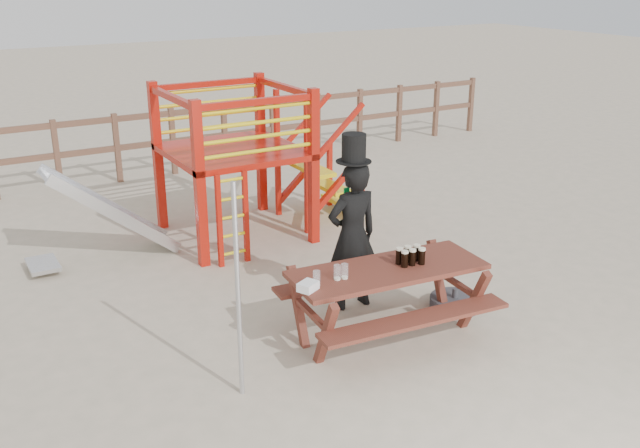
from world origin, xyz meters
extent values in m
plane|color=#BCAA92|center=(0.00, 0.00, 0.00)|extent=(60.00, 60.00, 0.00)
cube|color=brown|center=(0.00, 7.00, 1.10)|extent=(15.00, 0.06, 0.10)
cube|color=brown|center=(0.00, 7.00, 0.60)|extent=(15.00, 0.06, 0.10)
cube|color=brown|center=(-1.50, 7.00, 0.60)|extent=(0.09, 0.09, 1.20)
cube|color=brown|center=(-0.50, 7.00, 0.60)|extent=(0.09, 0.09, 1.20)
cube|color=brown|center=(0.50, 7.00, 0.60)|extent=(0.09, 0.09, 1.20)
cube|color=brown|center=(1.50, 7.00, 0.60)|extent=(0.09, 0.09, 1.20)
cube|color=brown|center=(2.50, 7.00, 0.60)|extent=(0.09, 0.09, 1.20)
cube|color=brown|center=(3.50, 7.00, 0.60)|extent=(0.09, 0.09, 1.20)
cube|color=brown|center=(4.50, 7.00, 0.60)|extent=(0.09, 0.09, 1.20)
cube|color=brown|center=(5.50, 7.00, 0.60)|extent=(0.09, 0.09, 1.20)
cube|color=brown|center=(6.50, 7.00, 0.60)|extent=(0.09, 0.09, 1.20)
cube|color=brown|center=(7.50, 7.00, 0.60)|extent=(0.09, 0.09, 1.20)
cube|color=#B0170B|center=(-0.60, 2.80, 1.05)|extent=(0.12, 0.12, 2.10)
cube|color=#B0170B|center=(1.00, 2.80, 1.05)|extent=(0.12, 0.12, 2.10)
cube|color=#B0170B|center=(-0.60, 4.40, 1.05)|extent=(0.12, 0.12, 2.10)
cube|color=#B0170B|center=(1.00, 4.40, 1.05)|extent=(0.12, 0.12, 2.10)
cube|color=#B0170B|center=(0.20, 3.60, 1.20)|extent=(1.72, 1.72, 0.08)
cube|color=#B0170B|center=(0.20, 2.80, 2.00)|extent=(1.60, 0.08, 0.08)
cube|color=#B0170B|center=(0.20, 4.40, 2.00)|extent=(1.60, 0.08, 0.08)
cube|color=#B0170B|center=(-0.60, 3.60, 2.00)|extent=(0.08, 1.60, 0.08)
cube|color=#B0170B|center=(1.00, 3.60, 2.00)|extent=(0.08, 1.60, 0.08)
cylinder|color=yellow|center=(0.20, 2.80, 1.38)|extent=(1.50, 0.05, 0.05)
cylinder|color=yellow|center=(0.20, 4.40, 1.38)|extent=(1.50, 0.05, 0.05)
cylinder|color=yellow|center=(0.20, 2.80, 1.56)|extent=(1.50, 0.05, 0.05)
cylinder|color=yellow|center=(0.20, 4.40, 1.56)|extent=(1.50, 0.05, 0.05)
cylinder|color=yellow|center=(0.20, 2.80, 1.74)|extent=(1.50, 0.05, 0.05)
cylinder|color=yellow|center=(0.20, 4.40, 1.74)|extent=(1.50, 0.05, 0.05)
cylinder|color=yellow|center=(0.20, 2.80, 1.92)|extent=(1.50, 0.05, 0.05)
cylinder|color=yellow|center=(0.20, 4.40, 1.92)|extent=(1.50, 0.05, 0.05)
cube|color=#B0170B|center=(-0.43, 2.65, 0.60)|extent=(0.06, 0.06, 1.20)
cube|color=#B0170B|center=(-0.07, 2.65, 0.60)|extent=(0.06, 0.06, 1.20)
cylinder|color=yellow|center=(-0.25, 2.65, 0.15)|extent=(0.36, 0.04, 0.04)
cylinder|color=yellow|center=(-0.25, 2.65, 0.39)|extent=(0.36, 0.04, 0.04)
cylinder|color=yellow|center=(-0.25, 2.65, 0.63)|extent=(0.36, 0.04, 0.04)
cylinder|color=yellow|center=(-0.25, 2.65, 0.87)|extent=(0.36, 0.04, 0.04)
cylinder|color=yellow|center=(-0.25, 2.65, 1.11)|extent=(0.36, 0.04, 0.04)
cube|color=yellow|center=(1.15, 3.60, 1.08)|extent=(0.30, 0.90, 0.06)
cube|color=yellow|center=(1.43, 3.60, 0.78)|extent=(0.30, 0.90, 0.06)
cube|color=yellow|center=(1.71, 3.60, 0.48)|extent=(0.30, 0.90, 0.06)
cube|color=yellow|center=(1.99, 3.60, 0.18)|extent=(0.30, 0.90, 0.06)
cube|color=#B0170B|center=(1.55, 3.15, 0.60)|extent=(0.95, 0.08, 0.86)
cube|color=#B0170B|center=(1.55, 4.05, 0.60)|extent=(0.95, 0.08, 0.86)
cube|color=silver|center=(-1.50, 3.60, 0.62)|extent=(1.53, 0.55, 1.21)
cube|color=silver|center=(-1.50, 3.33, 0.66)|extent=(1.58, 0.04, 1.28)
cube|color=silver|center=(-1.50, 3.87, 0.66)|extent=(1.58, 0.04, 1.28)
cube|color=silver|center=(-2.40, 3.60, 0.10)|extent=(0.35, 0.55, 0.05)
cube|color=maroon|center=(0.32, 0.14, 0.74)|extent=(2.02, 0.91, 0.05)
cube|color=maroon|center=(0.27, -0.40, 0.44)|extent=(1.98, 0.45, 0.04)
cube|color=maroon|center=(0.37, 0.68, 0.44)|extent=(1.98, 0.45, 0.04)
cube|color=maroon|center=(-0.51, 0.22, 0.35)|extent=(0.19, 1.18, 0.71)
cube|color=maroon|center=(1.15, 0.06, 0.35)|extent=(0.19, 1.18, 0.71)
imported|color=black|center=(0.39, 0.90, 0.83)|extent=(0.61, 0.40, 1.66)
cube|color=#0B822F|center=(0.40, 1.04, 1.03)|extent=(0.07, 0.02, 0.39)
cylinder|color=black|center=(0.39, 0.90, 1.66)|extent=(0.38, 0.38, 0.01)
cylinder|color=black|center=(0.39, 0.90, 1.81)|extent=(0.25, 0.25, 0.29)
cube|color=white|center=(0.40, 1.03, 1.91)|extent=(0.13, 0.01, 0.03)
cylinder|color=#B2B2B7|center=(-1.38, -0.06, 0.98)|extent=(0.04, 0.04, 1.96)
cylinder|color=#37373C|center=(1.35, 0.28, 0.06)|extent=(0.55, 0.55, 0.13)
cylinder|color=#37373C|center=(1.35, 0.28, 0.18)|extent=(0.06, 0.06, 0.11)
cube|color=white|center=(-0.61, 0.09, 0.80)|extent=(0.22, 0.21, 0.08)
cylinder|color=black|center=(0.47, 0.08, 0.84)|extent=(0.07, 0.07, 0.15)
cylinder|color=beige|center=(0.47, 0.08, 0.92)|extent=(0.07, 0.07, 0.02)
cylinder|color=black|center=(0.57, 0.07, 0.84)|extent=(0.07, 0.07, 0.15)
cylinder|color=beige|center=(0.57, 0.07, 0.92)|extent=(0.07, 0.07, 0.02)
cylinder|color=black|center=(0.67, 0.05, 0.84)|extent=(0.07, 0.07, 0.15)
cylinder|color=beige|center=(0.67, 0.05, 0.92)|extent=(0.07, 0.07, 0.02)
cylinder|color=black|center=(0.47, 0.17, 0.84)|extent=(0.07, 0.07, 0.15)
cylinder|color=beige|center=(0.47, 0.17, 0.92)|extent=(0.07, 0.07, 0.02)
cylinder|color=black|center=(0.58, 0.17, 0.84)|extent=(0.07, 0.07, 0.15)
cylinder|color=beige|center=(0.58, 0.17, 0.92)|extent=(0.07, 0.07, 0.02)
cylinder|color=black|center=(0.68, 0.15, 0.84)|extent=(0.07, 0.07, 0.15)
cylinder|color=beige|center=(0.68, 0.15, 0.92)|extent=(0.07, 0.07, 0.02)
cylinder|color=silver|center=(-0.18, 0.14, 0.84)|extent=(0.07, 0.07, 0.15)
cylinder|color=beige|center=(-0.18, 0.14, 0.77)|extent=(0.06, 0.06, 0.02)
cylinder|color=silver|center=(-0.50, 0.13, 0.84)|extent=(0.07, 0.07, 0.15)
cylinder|color=beige|center=(-0.50, 0.13, 0.77)|extent=(0.06, 0.06, 0.02)
cylinder|color=silver|center=(-0.26, 0.15, 0.84)|extent=(0.07, 0.07, 0.15)
cylinder|color=beige|center=(-0.26, 0.15, 0.77)|extent=(0.06, 0.06, 0.02)
camera|label=1|loc=(-3.52, -5.10, 3.59)|focal=40.00mm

